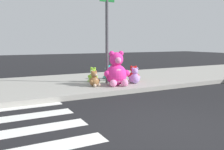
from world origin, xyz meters
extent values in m
plane|color=black|center=(0.00, 0.00, 0.00)|extent=(60.00, 60.00, 0.00)
cube|color=#9E9B93|center=(0.00, 5.20, 0.07)|extent=(28.00, 4.40, 0.15)
cylinder|color=#4C4C51|center=(1.00, 4.40, 1.75)|extent=(0.11, 0.11, 3.20)
sphere|color=#F22D93|center=(1.08, 3.85, 0.51)|extent=(0.72, 0.72, 0.72)
ellipsoid|color=pink|center=(1.03, 3.60, 0.51)|extent=(0.42, 0.23, 0.47)
sphere|color=#F22D93|center=(1.08, 3.85, 1.05)|extent=(0.47, 0.47, 0.47)
sphere|color=pink|center=(1.04, 3.65, 1.02)|extent=(0.22, 0.22, 0.22)
sphere|color=#F22D93|center=(1.24, 3.82, 1.24)|extent=(0.18, 0.18, 0.18)
sphere|color=#F22D93|center=(1.40, 3.69, 0.56)|extent=(0.23, 0.23, 0.23)
sphere|color=pink|center=(1.21, 3.51, 0.27)|extent=(0.25, 0.25, 0.25)
sphere|color=#F22D93|center=(0.92, 3.88, 1.24)|extent=(0.18, 0.18, 0.18)
sphere|color=#F22D93|center=(0.73, 3.83, 0.56)|extent=(0.23, 0.23, 0.23)
sphere|color=pink|center=(0.83, 3.59, 0.27)|extent=(0.25, 0.25, 0.25)
sphere|color=#8CD133|center=(0.66, 4.88, 0.32)|extent=(0.34, 0.34, 0.34)
ellipsoid|color=#B8DE87|center=(0.56, 4.81, 0.32)|extent=(0.16, 0.20, 0.22)
sphere|color=#8CD133|center=(0.66, 4.88, 0.57)|extent=(0.22, 0.22, 0.22)
sphere|color=#B8DE87|center=(0.58, 4.82, 0.56)|extent=(0.10, 0.10, 0.10)
sphere|color=#8CD133|center=(0.70, 4.81, 0.66)|extent=(0.08, 0.08, 0.08)
sphere|color=#8CD133|center=(0.71, 4.72, 0.34)|extent=(0.11, 0.11, 0.11)
sphere|color=#B8DE87|center=(0.59, 4.72, 0.21)|extent=(0.12, 0.12, 0.12)
sphere|color=#8CD133|center=(0.62, 4.94, 0.66)|extent=(0.08, 0.08, 0.08)
sphere|color=#8CD133|center=(0.54, 4.99, 0.34)|extent=(0.11, 0.11, 0.11)
sphere|color=#B8DE87|center=(0.49, 4.88, 0.21)|extent=(0.12, 0.12, 0.12)
sphere|color=red|center=(2.06, 4.28, 0.33)|extent=(0.36, 0.36, 0.36)
ellipsoid|color=#DB7B7B|center=(2.12, 4.40, 0.33)|extent=(0.21, 0.17, 0.24)
sphere|color=red|center=(2.06, 4.28, 0.60)|extent=(0.24, 0.24, 0.24)
sphere|color=#DB7B7B|center=(2.11, 4.37, 0.59)|extent=(0.11, 0.11, 0.11)
sphere|color=red|center=(1.98, 4.33, 0.70)|extent=(0.09, 0.09, 0.09)
sphere|color=red|center=(1.93, 4.41, 0.36)|extent=(0.11, 0.11, 0.11)
sphere|color=#DB7B7B|center=(2.05, 4.47, 0.21)|extent=(0.13, 0.13, 0.13)
sphere|color=red|center=(2.13, 4.24, 0.70)|extent=(0.09, 0.09, 0.09)
sphere|color=red|center=(2.23, 4.23, 0.36)|extent=(0.11, 0.11, 0.11)
sphere|color=#DB7B7B|center=(2.22, 4.36, 0.21)|extent=(0.13, 0.13, 0.13)
sphere|color=teal|center=(1.48, 5.26, 0.32)|extent=(0.34, 0.34, 0.34)
ellipsoid|color=#7BBFBC|center=(1.42, 5.36, 0.32)|extent=(0.20, 0.16, 0.22)
sphere|color=teal|center=(1.48, 5.26, 0.57)|extent=(0.22, 0.22, 0.22)
sphere|color=#7BBFBC|center=(1.43, 5.34, 0.56)|extent=(0.10, 0.10, 0.10)
sphere|color=teal|center=(1.42, 5.22, 0.66)|extent=(0.08, 0.08, 0.08)
sphere|color=teal|center=(1.32, 5.21, 0.35)|extent=(0.11, 0.11, 0.11)
sphere|color=#7BBFBC|center=(1.33, 5.33, 0.21)|extent=(0.12, 0.12, 0.12)
sphere|color=teal|center=(1.55, 5.30, 0.66)|extent=(0.08, 0.08, 0.08)
sphere|color=teal|center=(1.60, 5.39, 0.35)|extent=(0.11, 0.11, 0.11)
sphere|color=#7BBFBC|center=(1.48, 5.43, 0.21)|extent=(0.12, 0.12, 0.12)
sphere|color=olive|center=(0.32, 3.99, 0.31)|extent=(0.33, 0.33, 0.33)
ellipsoid|color=tan|center=(0.35, 3.88, 0.31)|extent=(0.19, 0.12, 0.21)
sphere|color=olive|center=(0.32, 3.99, 0.56)|extent=(0.21, 0.21, 0.21)
sphere|color=tan|center=(0.34, 3.91, 0.54)|extent=(0.10, 0.10, 0.10)
sphere|color=olive|center=(0.39, 4.02, 0.64)|extent=(0.08, 0.08, 0.08)
sphere|color=olive|center=(0.48, 4.00, 0.34)|extent=(0.10, 0.10, 0.10)
sphere|color=tan|center=(0.44, 3.89, 0.21)|extent=(0.11, 0.11, 0.11)
sphere|color=olive|center=(0.25, 3.97, 0.64)|extent=(0.08, 0.08, 0.08)
sphere|color=olive|center=(0.18, 3.91, 0.34)|extent=(0.10, 0.10, 0.10)
sphere|color=tan|center=(0.27, 3.84, 0.21)|extent=(0.11, 0.11, 0.11)
sphere|color=tan|center=(1.67, 4.60, 0.29)|extent=(0.29, 0.29, 0.29)
ellipsoid|color=beige|center=(1.67, 4.70, 0.29)|extent=(0.16, 0.07, 0.19)
sphere|color=tan|center=(1.67, 4.60, 0.51)|extent=(0.19, 0.19, 0.19)
sphere|color=beige|center=(1.67, 4.68, 0.50)|extent=(0.09, 0.09, 0.09)
sphere|color=tan|center=(1.60, 4.60, 0.59)|extent=(0.07, 0.07, 0.07)
sphere|color=tan|center=(1.53, 4.63, 0.32)|extent=(0.09, 0.09, 0.09)
sphere|color=beige|center=(1.59, 4.72, 0.20)|extent=(0.10, 0.10, 0.10)
sphere|color=tan|center=(1.73, 4.60, 0.59)|extent=(0.07, 0.07, 0.07)
sphere|color=tan|center=(1.80, 4.63, 0.32)|extent=(0.09, 0.09, 0.09)
sphere|color=beige|center=(1.74, 4.72, 0.20)|extent=(0.10, 0.10, 0.10)
sphere|color=#B28CD8|center=(1.84, 3.85, 0.33)|extent=(0.35, 0.35, 0.35)
ellipsoid|color=silver|center=(1.88, 3.97, 0.33)|extent=(0.21, 0.13, 0.23)
sphere|color=#B28CD8|center=(1.84, 3.85, 0.59)|extent=(0.23, 0.23, 0.23)
sphere|color=silver|center=(1.87, 3.95, 0.58)|extent=(0.11, 0.11, 0.11)
sphere|color=#B28CD8|center=(1.76, 3.88, 0.68)|extent=(0.09, 0.09, 0.09)
sphere|color=#B28CD8|center=(1.69, 3.94, 0.35)|extent=(0.11, 0.11, 0.11)
sphere|color=silver|center=(1.79, 4.02, 0.21)|extent=(0.12, 0.12, 0.12)
sphere|color=#B28CD8|center=(1.92, 3.83, 0.68)|extent=(0.09, 0.09, 0.09)
sphere|color=#B28CD8|center=(2.02, 3.85, 0.35)|extent=(0.11, 0.11, 0.11)
sphere|color=silver|center=(1.98, 3.97, 0.21)|extent=(0.12, 0.12, 0.12)
camera|label=1|loc=(-2.83, -3.33, 1.61)|focal=38.59mm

